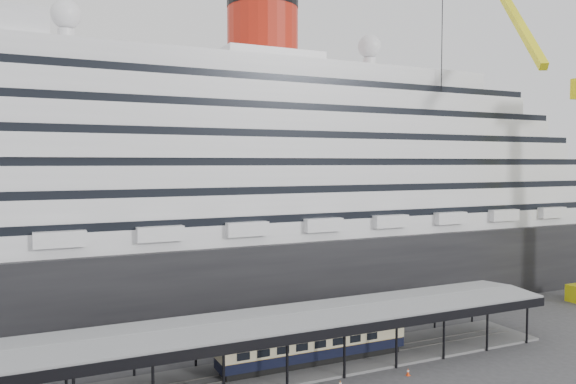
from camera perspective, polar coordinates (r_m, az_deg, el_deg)
name	(u,v)px	position (r m, az deg, el deg)	size (l,w,h in m)	color
cruise_ship	(210,172)	(77.81, -7.97, 2.02)	(130.00, 30.00, 43.90)	black
platform_canopy	(296,344)	(55.41, 0.83, -15.17)	(56.00, 9.18, 5.30)	slate
pullman_carriage	(314,341)	(56.26, 2.67, -14.90)	(19.50, 2.73, 19.13)	black
traffic_cone_left	(340,384)	(51.71, 5.33, -18.89)	(0.48, 0.48, 0.75)	#E25E0C
traffic_cone_right	(408,372)	(55.44, 12.09, -17.43)	(0.36, 0.36, 0.70)	#ED3E0D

